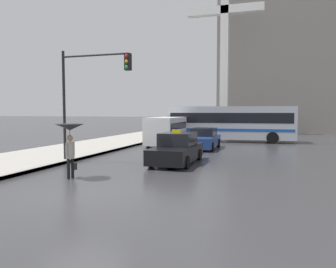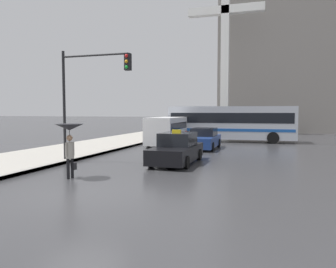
% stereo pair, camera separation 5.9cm
% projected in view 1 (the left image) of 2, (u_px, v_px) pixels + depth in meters
% --- Properties ---
extents(ground_plane, '(300.00, 300.00, 0.00)m').
position_uv_depth(ground_plane, '(84.00, 195.00, 10.23)').
color(ground_plane, '#38383A').
extents(taxi, '(1.91, 4.53, 1.70)m').
position_uv_depth(taxi, '(177.00, 150.00, 16.46)').
color(taxi, black).
rests_on(taxi, ground_plane).
extents(sedan_red, '(1.91, 4.52, 1.44)m').
position_uv_depth(sedan_red, '(203.00, 139.00, 23.02)').
color(sedan_red, navy).
rests_on(sedan_red, ground_plane).
extents(ambulance_van, '(2.23, 5.63, 2.16)m').
position_uv_depth(ambulance_van, '(167.00, 130.00, 25.47)').
color(ambulance_van, white).
rests_on(ambulance_van, ground_plane).
extents(city_bus, '(10.76, 3.01, 3.05)m').
position_uv_depth(city_bus, '(230.00, 122.00, 28.42)').
color(city_bus, '#B2B7C1').
rests_on(city_bus, ground_plane).
extents(pedestrian_with_umbrella, '(1.10, 1.10, 2.13)m').
position_uv_depth(pedestrian_with_umbrella, '(70.00, 134.00, 12.60)').
color(pedestrian_with_umbrella, black).
rests_on(pedestrian_with_umbrella, ground_plane).
extents(traffic_light, '(3.78, 0.38, 5.66)m').
position_uv_depth(traffic_light, '(90.00, 84.00, 16.18)').
color(traffic_light, black).
rests_on(traffic_light, ground_plane).
extents(building_tower_near, '(15.98, 9.49, 24.83)m').
position_uv_depth(building_tower_near, '(283.00, 37.00, 43.18)').
color(building_tower_near, gray).
rests_on(building_tower_near, ground_plane).
extents(monument_cross, '(8.64, 0.90, 19.64)m').
position_uv_depth(monument_cross, '(225.00, 37.00, 37.43)').
color(monument_cross, white).
rests_on(monument_cross, ground_plane).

